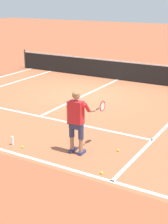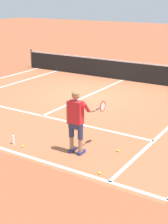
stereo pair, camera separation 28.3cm
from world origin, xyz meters
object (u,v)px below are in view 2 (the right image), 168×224
Objects in this scene: tennis_player at (77,118)px; tennis_ball_mid_court at (23,146)px; tennis_ball_by_baseline at (99,173)px; tennis_ball_near_feet at (118,151)px; water_bottle at (13,140)px.

tennis_player is 25.95× the size of tennis_ball_mid_court.
tennis_player is 1.61m from tennis_ball_by_baseline.
tennis_ball_by_baseline is at bearing -81.92° from tennis_ball_near_feet.
tennis_ball_by_baseline and tennis_ball_mid_court have the same top height.
tennis_ball_by_baseline is 0.25× the size of water_bottle.
tennis_ball_mid_court is at bearing -161.35° from tennis_player.
tennis_ball_mid_court is 0.25× the size of water_bottle.
tennis_ball_mid_court is (-2.38, -1.15, 0.00)m from tennis_ball_near_feet.
tennis_ball_by_baseline is at bearing -32.14° from tennis_player.
tennis_ball_by_baseline is (1.09, -0.69, -0.96)m from tennis_player.
tennis_ball_near_feet is 1.35m from tennis_ball_by_baseline.
tennis_ball_mid_court is at bearing 175.83° from tennis_ball_by_baseline.
water_bottle is (-2.93, 0.21, 0.10)m from tennis_ball_by_baseline.
water_bottle is at bearing -165.40° from tennis_player.
tennis_player reaches higher than tennis_ball_mid_court.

